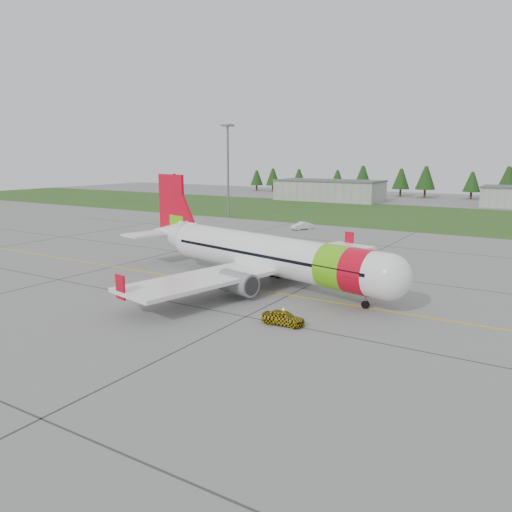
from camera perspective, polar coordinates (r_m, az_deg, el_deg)
The scene contains 9 objects.
ground at distance 49.20m, azimuth -11.04°, elevation -4.91°, with size 320.00×320.00×0.00m, color gray.
aircraft at distance 53.46m, azimuth 0.99°, elevation 0.21°, with size 36.94×34.66×11.33m.
follow_me_car at distance 40.86m, azimuth 3.14°, elevation -5.48°, with size 1.43×1.21×3.56m, color gold.
service_van at distance 94.33m, azimuth 5.26°, elevation 4.33°, with size 1.50×1.42×4.31m, color silver.
grass_strip at distance 121.69m, azimuth 16.08°, elevation 4.50°, with size 320.00×50.00×0.03m, color #30561E.
taxi_guideline at distance 55.11m, azimuth -5.42°, elevation -2.98°, with size 120.00×0.25×0.02m, color gold.
hangar_west at distance 157.75m, azimuth 8.35°, elevation 7.38°, with size 32.00×14.00×6.00m, color #A8A8A3.
floodlight_mast at distance 112.74m, azimuth -3.22°, elevation 9.50°, with size 0.50×0.50×20.00m, color slate.
treeline at distance 175.75m, azimuth 21.19°, elevation 7.79°, with size 160.00×8.00×10.00m, color #1C3F14, non-canonical shape.
Camera 1 is at (32.29, -34.54, 13.60)m, focal length 35.00 mm.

